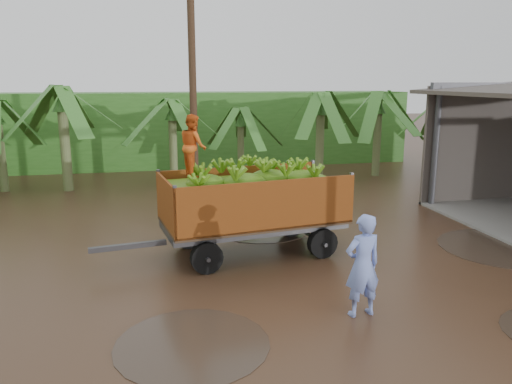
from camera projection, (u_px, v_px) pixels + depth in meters
ground at (351, 283)px, 10.51m from camera, size 100.00×100.00×0.00m
hedge_north at (190, 129)px, 24.96m from camera, size 22.00×3.00×3.60m
banana_trailer at (252, 201)px, 12.08m from camera, size 6.12×2.71×3.44m
man_blue at (363, 265)px, 8.89m from camera, size 0.75×0.54×1.90m
utility_pole at (193, 83)px, 16.24m from camera, size 1.20×0.24×8.06m
banana_plants at (118, 156)px, 15.91m from camera, size 24.56×20.14×4.13m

